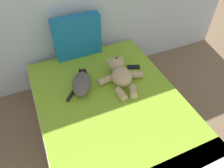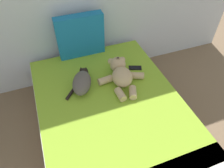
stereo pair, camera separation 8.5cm
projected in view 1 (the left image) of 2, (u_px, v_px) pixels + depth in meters
bed at (113, 120)px, 2.24m from camera, size 1.46×2.02×0.47m
patterned_cushion at (77, 37)px, 2.48m from camera, size 0.56×0.12×0.51m
cat at (82, 83)px, 2.20m from camera, size 0.35×0.42×0.15m
teddy_bear at (120, 73)px, 2.29m from camera, size 0.52×0.60×0.19m
cell_phone at (133, 67)px, 2.49m from camera, size 0.16×0.12×0.01m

